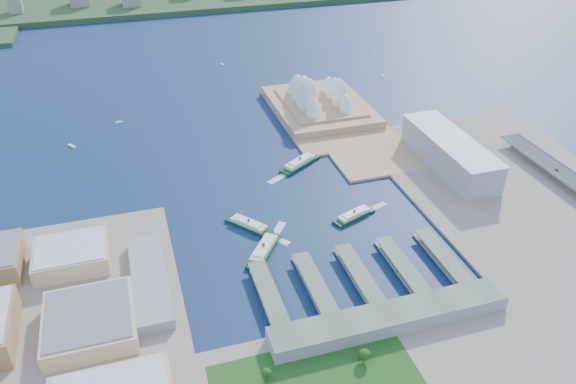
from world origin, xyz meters
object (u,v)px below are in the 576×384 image
object	(u,v)px
ferry_b	(300,161)
ferry_c	(264,248)
ferry_a	(249,223)
ferry_d	(354,214)
opera_house	(320,90)
toaster_building	(449,153)
car_c	(557,170)

from	to	relation	value
ferry_b	ferry_c	distance (m)	172.86
ferry_a	ferry_d	bearing A→B (deg)	-46.70
ferry_a	ferry_b	distance (m)	138.38
ferry_b	opera_house	bearing A→B (deg)	119.79
toaster_building	car_c	size ratio (longest dim) A/B	30.99
ferry_d	ferry_c	bearing A→B (deg)	84.92
ferry_a	toaster_building	bearing A→B (deg)	-27.95
toaster_building	ferry_b	bearing A→B (deg)	161.01
car_c	opera_house	bearing A→B (deg)	125.83
opera_house	car_c	world-z (taller)	opera_house
toaster_building	car_c	world-z (taller)	toaster_building
opera_house	ferry_b	bearing A→B (deg)	-118.21
toaster_building	ferry_d	xyz separation A→B (m)	(-147.08, -63.74, -15.78)
opera_house	car_c	size ratio (longest dim) A/B	35.98
ferry_b	ferry_d	size ratio (longest dim) A/B	1.19
opera_house	toaster_building	bearing A→B (deg)	-65.77
ferry_b	car_c	world-z (taller)	car_c
ferry_d	car_c	xyz separation A→B (m)	(248.08, -0.82, 10.86)
ferry_a	ferry_d	world-z (taller)	ferry_a
ferry_b	ferry_d	world-z (taller)	ferry_b
toaster_building	ferry_b	distance (m)	176.77
ferry_b	ferry_a	bearing A→B (deg)	-72.24
toaster_building	car_c	distance (m)	119.97
opera_house	car_c	xyz separation A→B (m)	(191.00, -264.56, -16.42)
car_c	ferry_a	bearing A→B (deg)	177.39
toaster_building	ferry_d	world-z (taller)	toaster_building
opera_house	toaster_building	size ratio (longest dim) A/B	1.16
ferry_c	opera_house	bearing A→B (deg)	-82.55
opera_house	ferry_d	bearing A→B (deg)	-102.21
ferry_c	ferry_a	bearing A→B (deg)	-48.78
toaster_building	ferry_d	bearing A→B (deg)	-156.57
toaster_building	ferry_d	distance (m)	161.07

